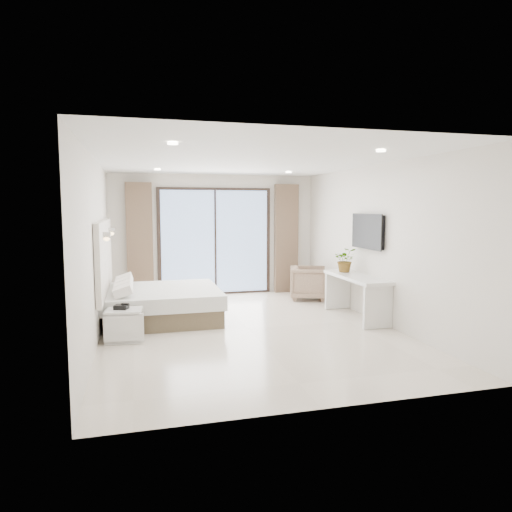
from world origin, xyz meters
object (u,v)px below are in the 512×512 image
at_px(console_desk, 356,287).
at_px(nightstand, 124,325).
at_px(armchair, 309,281).
at_px(bed, 161,303).

bearing_deg(console_desk, nightstand, -174.14).
bearing_deg(armchair, console_desk, -155.36).
bearing_deg(armchair, bed, 126.88).
bearing_deg(console_desk, armchair, 95.97).
xyz_separation_m(nightstand, armchair, (3.78, 2.22, 0.15)).
bearing_deg(nightstand, bed, 69.85).
height_order(nightstand, armchair, armchair).
xyz_separation_m(bed, nightstand, (-0.60, -1.18, -0.05)).
relative_size(bed, armchair, 2.52).
relative_size(nightstand, console_desk, 0.33).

